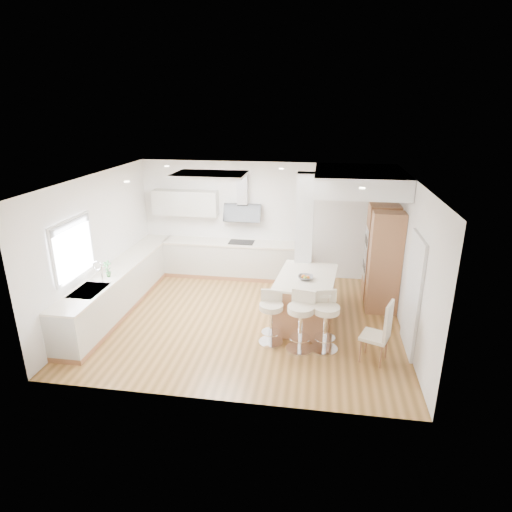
% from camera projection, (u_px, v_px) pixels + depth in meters
% --- Properties ---
extents(ground, '(6.00, 6.00, 0.00)m').
position_uv_depth(ground, '(246.00, 319.00, 8.53)').
color(ground, '#AB793F').
rests_on(ground, ground).
extents(ceiling, '(6.00, 5.00, 0.02)m').
position_uv_depth(ceiling, '(246.00, 319.00, 8.53)').
color(ceiling, white).
rests_on(ceiling, ground).
extents(wall_back, '(6.00, 0.04, 2.80)m').
position_uv_depth(wall_back, '(264.00, 220.00, 10.40)').
color(wall_back, white).
rests_on(wall_back, ground).
extents(wall_left, '(0.04, 5.00, 2.80)m').
position_uv_depth(wall_left, '(97.00, 246.00, 8.50)').
color(wall_left, white).
rests_on(wall_left, ground).
extents(wall_right, '(0.04, 5.00, 2.80)m').
position_uv_depth(wall_right, '(411.00, 262.00, 7.63)').
color(wall_right, white).
rests_on(wall_right, ground).
extents(skylight, '(4.10, 2.10, 0.06)m').
position_uv_depth(skylight, '(210.00, 175.00, 8.28)').
color(skylight, white).
rests_on(skylight, ground).
extents(window_left, '(0.06, 1.28, 1.07)m').
position_uv_depth(window_left, '(72.00, 246.00, 7.56)').
color(window_left, white).
rests_on(window_left, ground).
extents(doorway_right, '(0.05, 1.00, 2.10)m').
position_uv_depth(doorway_right, '(413.00, 296.00, 7.21)').
color(doorway_right, '#4D433C').
rests_on(doorway_right, ground).
extents(counter_left, '(0.63, 4.50, 1.35)m').
position_uv_depth(counter_left, '(122.00, 286.00, 8.98)').
color(counter_left, '#AA7149').
rests_on(counter_left, ground).
extents(counter_back, '(3.62, 0.63, 2.50)m').
position_uv_depth(counter_back, '(225.00, 249.00, 10.51)').
color(counter_back, '#AA7149').
rests_on(counter_back, ground).
extents(pillar, '(0.35, 0.35, 2.80)m').
position_uv_depth(pillar, '(304.00, 241.00, 8.80)').
color(pillar, white).
rests_on(pillar, ground).
extents(soffit, '(1.78, 2.20, 0.40)m').
position_uv_depth(soffit, '(359.00, 180.00, 8.67)').
color(soffit, white).
rests_on(soffit, ground).
extents(oven_column, '(0.63, 1.21, 2.10)m').
position_uv_depth(oven_column, '(382.00, 257.00, 8.94)').
color(oven_column, '#AA7149').
rests_on(oven_column, ground).
extents(peninsula, '(1.22, 1.71, 1.05)m').
position_uv_depth(peninsula, '(306.00, 299.00, 8.27)').
color(peninsula, '#AA7149').
rests_on(peninsula, ground).
extents(bar_stool_a, '(0.48, 0.48, 0.98)m').
position_uv_depth(bar_stool_a, '(271.00, 315.00, 7.54)').
color(bar_stool_a, white).
rests_on(bar_stool_a, ground).
extents(bar_stool_b, '(0.56, 0.56, 1.07)m').
position_uv_depth(bar_stool_b, '(301.00, 318.00, 7.31)').
color(bar_stool_b, white).
rests_on(bar_stool_b, ground).
extents(bar_stool_c, '(0.58, 0.58, 1.07)m').
position_uv_depth(bar_stool_c, '(325.00, 318.00, 7.31)').
color(bar_stool_c, white).
rests_on(bar_stool_c, ground).
extents(dining_chair, '(0.55, 0.55, 1.10)m').
position_uv_depth(dining_chair, '(381.00, 331.00, 6.94)').
color(dining_chair, beige).
rests_on(dining_chair, ground).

